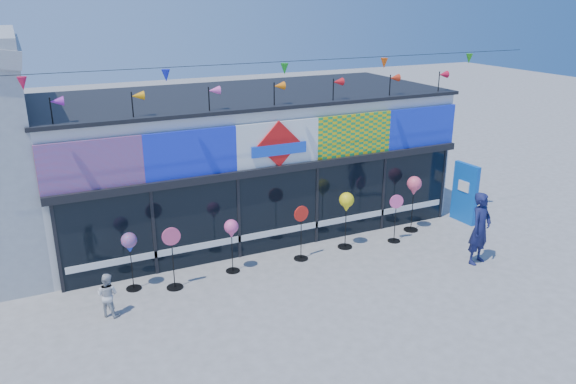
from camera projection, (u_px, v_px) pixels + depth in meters
ground at (339, 304)px, 13.16m from camera, size 80.00×80.00×0.00m
kite_shop at (245, 158)px, 17.57m from camera, size 16.00×5.70×5.31m
blue_sign at (465, 193)px, 17.75m from camera, size 0.22×0.97×1.92m
spinner_0 at (129, 244)px, 13.46m from camera, size 0.38×0.38×1.50m
spinner_1 at (173, 257)px, 13.63m from camera, size 0.45×0.41×1.61m
spinner_2 at (231, 230)px, 14.37m from camera, size 0.37×0.37×1.45m
spinner_3 at (301, 231)px, 15.18m from camera, size 0.44×0.40×1.55m
spinner_4 at (346, 204)px, 15.74m from camera, size 0.42×0.42×1.67m
spinner_5 at (395, 217)px, 16.32m from camera, size 0.40×0.37×1.45m
spinner_6 at (414, 188)px, 16.91m from camera, size 0.44×0.44×1.74m
adult_man at (480, 228)px, 14.94m from camera, size 0.83×0.66×1.99m
child at (108, 295)px, 12.53m from camera, size 0.57×0.54×1.04m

